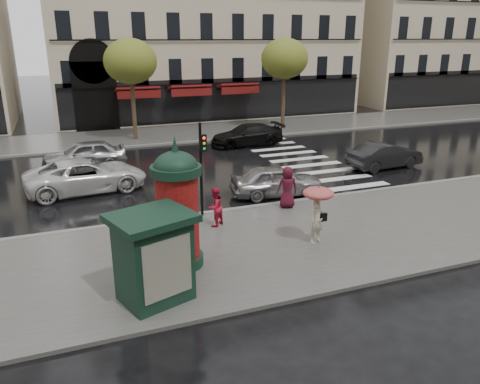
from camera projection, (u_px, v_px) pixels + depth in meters
name	position (u px, v px, depth m)	size (l,w,h in m)	color
ground	(275.00, 238.00, 16.39)	(160.00, 160.00, 0.00)	black
near_sidewalk	(282.00, 242.00, 15.93)	(90.00, 7.00, 0.12)	#474744
far_sidewalk	(162.00, 135.00, 33.20)	(90.00, 6.00, 0.12)	#474744
near_kerb	(244.00, 208.00, 19.03)	(90.00, 0.25, 0.14)	slate
far_kerb	(172.00, 143.00, 30.54)	(90.00, 0.25, 0.14)	slate
zebra_crossing	(299.00, 159.00, 26.93)	(3.60, 11.75, 0.01)	silver
tree_far_left	(130.00, 62.00, 30.02)	(3.40, 3.40, 6.64)	#38281C
tree_far_right	(284.00, 59.00, 33.75)	(3.40, 3.40, 6.64)	#38281C
woman_umbrella	(318.00, 206.00, 15.38)	(1.03, 1.03, 1.99)	beige
woman_red	(215.00, 207.00, 16.93)	(0.71, 0.55, 1.46)	red
man_burgundy	(287.00, 187.00, 18.76)	(0.83, 0.54, 1.69)	#490E1E
morris_column	(177.00, 205.00, 13.67)	(1.48, 1.48, 3.98)	black
traffic_light	(202.00, 161.00, 17.46)	(0.26, 0.35, 3.61)	black
newsstand	(153.00, 256.00, 12.02)	(2.40, 2.20, 2.38)	black
car_silver	(276.00, 181.00, 20.57)	(1.62, 4.04, 1.38)	#A3A3A8
car_darkgrey	(385.00, 155.00, 24.93)	(1.47, 4.20, 1.39)	black
car_white	(86.00, 176.00, 21.12)	(2.45, 5.31, 1.48)	silver
car_black	(247.00, 135.00, 30.10)	(1.92, 4.72, 1.37)	black
car_far_silver	(85.00, 154.00, 24.93)	(1.74, 4.33, 1.48)	#A4A4A9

